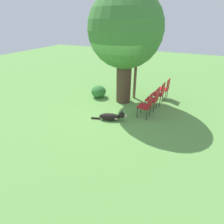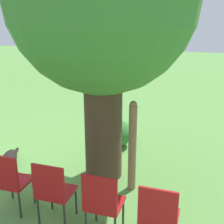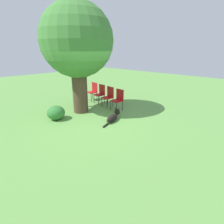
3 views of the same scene
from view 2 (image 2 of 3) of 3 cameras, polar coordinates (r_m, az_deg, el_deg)
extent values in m
plane|color=#609947|center=(6.07, -9.84, -8.65)|extent=(30.00, 30.00, 0.00)
cylinder|color=#4C3828|center=(5.08, -1.61, -0.94)|extent=(0.62, 0.62, 2.11)
ellipsoid|color=black|center=(5.98, -18.41, -8.43)|extent=(0.80, 0.47, 0.26)
ellipsoid|color=#C6B293|center=(5.81, -18.89, -9.48)|extent=(0.32, 0.29, 0.16)
sphere|color=black|center=(5.57, -19.59, -9.64)|extent=(0.28, 0.28, 0.22)
cone|color=black|center=(5.49, -19.12, -8.44)|extent=(0.07, 0.07, 0.10)
cylinder|color=black|center=(6.47, -17.25, -7.12)|extent=(0.34, 0.16, 0.06)
cylinder|color=#846647|center=(4.82, 3.74, -6.74)|extent=(0.12, 0.12, 1.39)
sphere|color=#846647|center=(4.56, 3.93, 1.38)|extent=(0.11, 0.11, 0.11)
cube|color=#B21419|center=(4.71, -17.51, -12.02)|extent=(0.45, 0.47, 0.04)
cube|color=#B21419|center=(4.45, -19.27, -10.36)|extent=(0.06, 0.44, 0.47)
cylinder|color=#2D2D2D|center=(5.04, -17.89, -12.82)|extent=(0.03, 0.03, 0.42)
cylinder|color=#2D2D2D|center=(4.85, -14.11, -13.80)|extent=(0.03, 0.03, 0.42)
cylinder|color=#2D2D2D|center=(4.61, -16.51, -16.00)|extent=(0.03, 0.03, 0.42)
cube|color=#B21419|center=(4.34, -10.08, -14.18)|extent=(0.45, 0.47, 0.04)
cube|color=#B21419|center=(4.07, -11.58, -12.56)|extent=(0.06, 0.44, 0.47)
cylinder|color=#2D2D2D|center=(4.68, -11.00, -14.90)|extent=(0.03, 0.03, 0.42)
cylinder|color=#2D2D2D|center=(4.53, -6.61, -15.90)|extent=(0.03, 0.03, 0.42)
cylinder|color=#2D2D2D|center=(4.43, -13.31, -17.29)|extent=(0.03, 0.03, 0.42)
cylinder|color=#2D2D2D|center=(4.27, -8.68, -18.48)|extent=(0.03, 0.03, 0.42)
cube|color=#B21419|center=(4.07, -1.31, -16.39)|extent=(0.45, 0.47, 0.04)
cube|color=#B21419|center=(3.78, -2.34, -14.86)|extent=(0.06, 0.44, 0.47)
cylinder|color=#2D2D2D|center=(4.39, -2.94, -17.03)|extent=(0.03, 0.03, 0.42)
cylinder|color=#2D2D2D|center=(4.30, 2.05, -17.96)|extent=(0.03, 0.03, 0.42)
cylinder|color=#2D2D2D|center=(4.13, -4.80, -19.81)|extent=(0.03, 0.03, 0.42)
cube|color=#B21419|center=(3.91, 8.67, -18.40)|extent=(0.45, 0.47, 0.04)
cube|color=#B21419|center=(3.60, 8.34, -17.01)|extent=(0.06, 0.44, 0.47)
cylinder|color=#2D2D2D|center=(4.21, 6.24, -19.02)|extent=(0.03, 0.03, 0.42)
ellipsoid|color=#337533|center=(6.47, 0.80, -3.85)|extent=(0.68, 0.68, 0.54)
camera|label=1|loc=(8.17, -64.23, 11.96)|focal=28.00mm
camera|label=3|loc=(11.42, -27.05, 15.91)|focal=28.00mm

